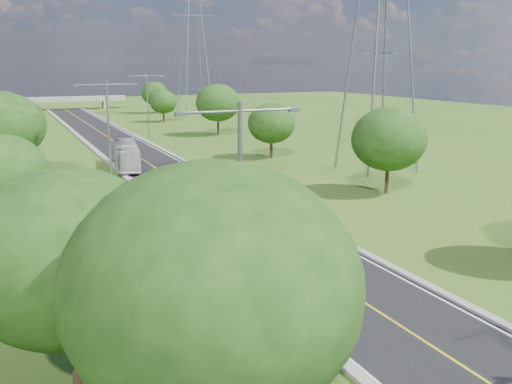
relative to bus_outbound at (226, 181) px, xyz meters
The scene contains 22 objects.
ground 25.91m from the bus_outbound, 94.29° to the left, with size 260.00×260.00×0.00m, color #325919.
road 31.89m from the bus_outbound, 93.49° to the left, with size 8.00×150.00×0.06m, color black.
curb_left 32.42m from the bus_outbound, 101.01° to the left, with size 0.50×150.00×0.22m, color gray.
curb_right 31.91m from the bus_outbound, 85.84° to the left, with size 0.50×150.00×0.22m, color gray.
speed_limit_sign 4.99m from the bus_outbound, 49.19° to the left, with size 0.55×0.09×2.40m.
overpass 105.82m from the bus_outbound, 91.05° to the left, with size 30.00×3.00×3.20m.
streetlight_near_left 23.99m from the bus_outbound, 109.67° to the right, with size 5.90×0.25×10.00m.
streetlight_mid_left 14.11m from the bus_outbound, 126.33° to the left, with size 5.90×0.25×10.00m.
streetlight_far_right 44.21m from the bus_outbound, 84.70° to the left, with size 5.90×0.25×10.00m.
power_tower_near 24.34m from the bus_outbound, 16.11° to the left, with size 9.00×6.40×28.00m.
power_tower_far 85.22m from the bus_outbound, 73.41° to the left, with size 9.00×6.40×28.00m.
tree_la 30.90m from the bus_outbound, 121.31° to the right, with size 7.14×7.14×8.30m.
tree_lc 23.51m from the bus_outbound, 137.00° to the left, with size 7.56×7.56×8.79m.
tree_le 65.94m from the bus_outbound, 104.45° to the left, with size 5.88×5.88×6.84m.
tree_lf 34.98m from the bus_outbound, 111.88° to the right, with size 7.98×7.98×9.28m.
tree_rb 15.08m from the bus_outbound, 16.65° to the right, with size 6.72×6.72×7.82m.
tree_rc 22.25m from the bus_outbound, 53.72° to the left, with size 5.88×5.88×6.84m.
tree_rd 44.58m from the bus_outbound, 70.18° to the left, with size 7.14×7.14×8.30m.
tree_re 67.03m from the bus_outbound, 79.19° to the left, with size 5.46×5.46×6.35m.
tree_rf 87.34m from the bus_outbound, 79.40° to the left, with size 6.30×6.30×7.33m.
bus_outbound is the anchor object (origin of this frame).
bus_inbound 18.51m from the bus_outbound, 105.47° to the left, with size 2.48×10.59×2.95m, color beige.
Camera 1 is at (-15.76, -11.27, 11.70)m, focal length 40.00 mm.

